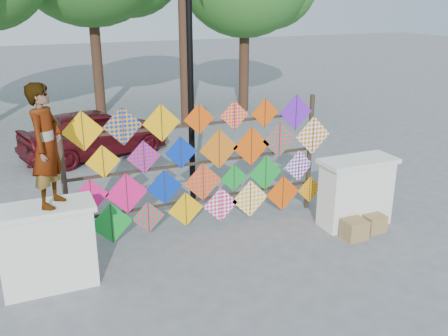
{
  "coord_description": "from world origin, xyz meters",
  "views": [
    {
      "loc": [
        -2.88,
        -7.08,
        4.06
      ],
      "look_at": [
        0.4,
        0.6,
        1.17
      ],
      "focal_mm": 40.0,
      "sensor_mm": 36.0,
      "label": 1
    }
  ],
  "objects_px": {
    "sedan": "(94,132)",
    "lamppost": "(190,71)",
    "vendor_woman": "(47,146)",
    "kite_rack": "(206,166)"
  },
  "relations": [
    {
      "from": "vendor_woman",
      "to": "lamppost",
      "type": "height_order",
      "value": "lamppost"
    },
    {
      "from": "vendor_woman",
      "to": "sedan",
      "type": "relative_size",
      "value": 0.45
    },
    {
      "from": "kite_rack",
      "to": "lamppost",
      "type": "bearing_deg",
      "value": 81.45
    },
    {
      "from": "kite_rack",
      "to": "vendor_woman",
      "type": "bearing_deg",
      "value": -160.71
    },
    {
      "from": "sedan",
      "to": "lamppost",
      "type": "height_order",
      "value": "lamppost"
    },
    {
      "from": "vendor_woman",
      "to": "lamppost",
      "type": "xyz_separation_m",
      "value": [
        2.85,
        2.2,
        0.55
      ]
    },
    {
      "from": "lamppost",
      "to": "vendor_woman",
      "type": "bearing_deg",
      "value": -142.29
    },
    {
      "from": "sedan",
      "to": "lamppost",
      "type": "distance_m",
      "value": 4.62
    },
    {
      "from": "vendor_woman",
      "to": "sedan",
      "type": "distance_m",
      "value": 6.48
    },
    {
      "from": "kite_rack",
      "to": "vendor_woman",
      "type": "relative_size",
      "value": 2.92
    }
  ]
}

